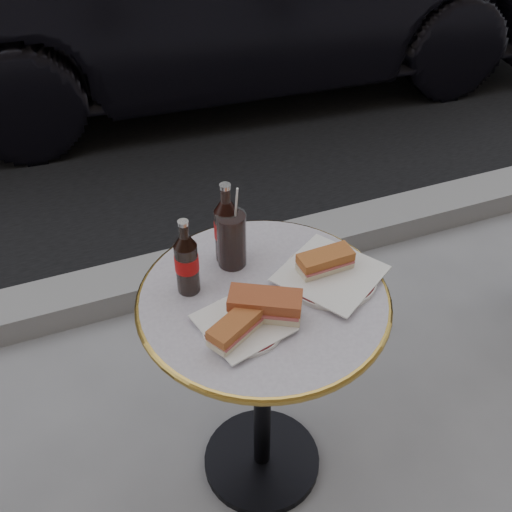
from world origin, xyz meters
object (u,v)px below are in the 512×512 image
object	(u,v)px
plate_right	(330,276)
cola_bottle_left	(186,257)
cola_glass	(232,239)
plate_left	(243,325)
bistro_table	(263,390)
cola_bottle_right	(226,223)

from	to	relation	value
plate_right	cola_bottle_left	xyz separation A→B (m)	(-0.34, 0.09, 0.10)
cola_bottle_left	cola_glass	xyz separation A→B (m)	(0.13, 0.05, -0.03)
plate_left	plate_right	size ratio (longest dim) A/B	0.82
bistro_table	cola_bottle_left	bearing A→B (deg)	151.14
plate_right	cola_glass	xyz separation A→B (m)	(-0.21, 0.14, 0.07)
cola_glass	cola_bottle_right	bearing A→B (deg)	101.65
cola_bottle_left	cola_bottle_right	bearing A→B (deg)	31.01
cola_bottle_left	cola_glass	bearing A→B (deg)	22.37
cola_bottle_left	cola_bottle_right	world-z (taller)	cola_bottle_right
plate_left	cola_bottle_left	world-z (taller)	cola_bottle_left
plate_left	cola_bottle_left	xyz separation A→B (m)	(-0.08, 0.17, 0.10)
plate_right	cola_bottle_left	world-z (taller)	cola_bottle_left
bistro_table	cola_bottle_left	distance (m)	0.51
plate_left	cola_glass	size ratio (longest dim) A/B	1.24
cola_bottle_left	cola_bottle_right	xyz separation A→B (m)	(0.13, 0.08, 0.01)
plate_left	cola_bottle_right	distance (m)	0.27
cola_glass	plate_right	bearing A→B (deg)	-34.49
plate_right	cola_bottle_right	xyz separation A→B (m)	(-0.21, 0.17, 0.11)
bistro_table	plate_left	size ratio (longest dim) A/B	3.80
plate_left	cola_bottle_left	distance (m)	0.21
cola_bottle_right	bistro_table	bearing A→B (deg)	-78.49
cola_bottle_left	plate_left	bearing A→B (deg)	-64.39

